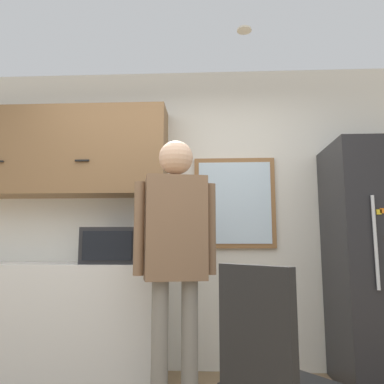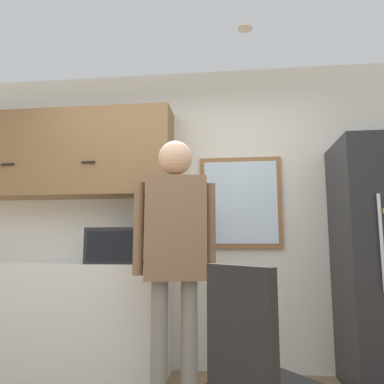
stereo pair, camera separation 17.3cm
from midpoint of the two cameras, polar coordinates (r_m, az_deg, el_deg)
name	(u,v)px [view 1 (the left image)]	position (r m, az deg, el deg)	size (l,w,h in m)	color
back_wall	(177,214)	(3.43, -3.76, -3.31)	(6.00, 0.06, 2.70)	silver
counter	(31,321)	(3.47, -24.66, -17.43)	(2.12, 0.61, 0.92)	silver
upper_cabinets	(49,153)	(3.64, -22.29, 5.59)	(2.12, 0.35, 0.79)	olive
microwave	(120,246)	(3.12, -12.51, -8.00)	(0.54, 0.42, 0.28)	#232326
person	(175,241)	(2.52, -4.53, -7.48)	(0.54, 0.30, 1.78)	gray
chair	(275,373)	(1.76, 9.47, -25.53)	(0.62, 0.62, 0.98)	black
window	(235,203)	(3.37, 5.07, -1.63)	(0.72, 0.05, 0.81)	olive
ceiling_light	(244,30)	(3.10, 6.25, 23.36)	(0.11, 0.11, 0.01)	white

